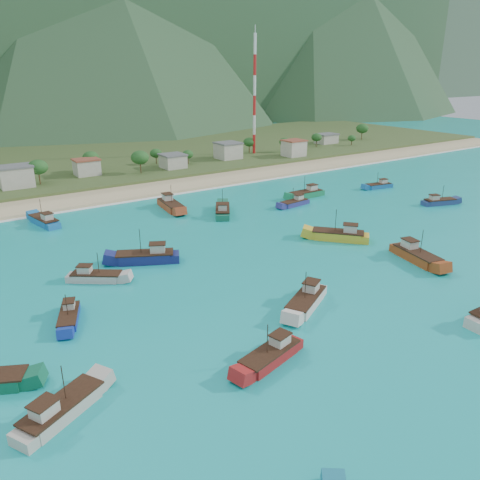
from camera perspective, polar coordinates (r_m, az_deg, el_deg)
ground at (r=82.28m, az=5.95°, el=-5.81°), size 600.00×600.00×0.00m
beach at (r=147.98m, az=-14.02°, el=5.53°), size 400.00×18.00×1.20m
land at (r=205.22m, az=-20.13°, el=8.89°), size 400.00×110.00×2.40m
surf_line at (r=139.35m, az=-12.63°, el=4.75°), size 400.00×2.50×0.08m
village at (r=169.77m, az=-15.77°, el=8.78°), size 214.23×27.46×6.91m
vegetation at (r=167.54m, az=-18.37°, el=8.60°), size 280.77×25.58×8.46m
radio_tower at (r=202.51m, az=1.78°, el=17.19°), size 1.20×1.20×47.60m
boat_0 at (r=99.17m, az=20.68°, el=-1.85°), size 6.13×12.55×7.13m
boat_3 at (r=62.79m, az=3.78°, el=-13.94°), size 10.88×5.60×6.17m
boat_4 at (r=76.10m, az=-20.12°, el=-8.86°), size 5.51×9.10×5.17m
boat_8 at (r=57.78m, az=-20.97°, el=-18.84°), size 11.11×8.05×6.44m
boat_12 at (r=93.82m, az=-11.34°, el=-2.12°), size 12.78×8.89×7.36m
boat_13 at (r=156.58m, az=16.54°, el=6.32°), size 9.74×4.33×5.56m
boat_14 at (r=76.26m, az=8.09°, el=-7.42°), size 11.65×8.50×6.76m
boat_15 at (r=106.19m, az=11.99°, el=0.51°), size 11.12×11.86×7.43m
boat_16 at (r=88.09m, az=-17.20°, el=-4.37°), size 9.65×8.16×5.81m
boat_17 at (r=131.37m, az=6.66°, el=4.46°), size 9.68×3.82×5.57m
boat_19 at (r=122.27m, az=-2.13°, el=3.51°), size 9.16×11.78×6.93m
boat_20 at (r=123.81m, az=-22.75°, el=2.10°), size 5.49×11.64×6.62m
boat_25 at (r=142.83m, az=23.11°, el=4.26°), size 10.31×5.96×5.85m
boat_26 at (r=128.36m, az=-8.46°, el=4.15°), size 5.04×12.83×7.39m
boat_28 at (r=140.61m, az=8.09°, el=5.54°), size 11.67×3.58×6.87m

